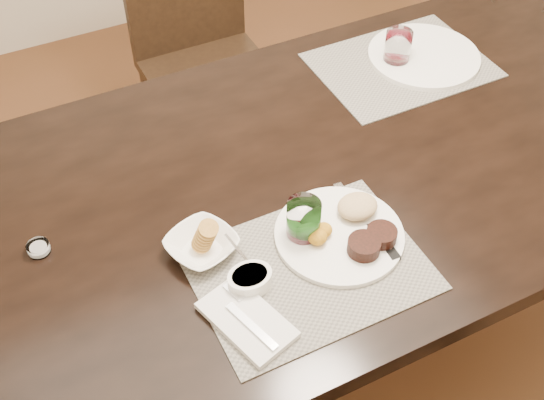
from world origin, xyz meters
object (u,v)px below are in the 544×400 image
wine_glass_near (303,223)px  far_plate (424,56)px  steak_knife (376,233)px  chair_far (200,46)px  cracker_bowl (201,245)px  dinner_plate (345,231)px

wine_glass_near → far_plate: (0.61, 0.42, -0.04)m
steak_knife → chair_far: bearing=89.6°
cracker_bowl → far_plate: bearing=24.0°
cracker_bowl → far_plate: size_ratio=0.58×
steak_knife → cracker_bowl: (-0.34, 0.12, 0.01)m
cracker_bowl → wine_glass_near: bearing=-16.3°
steak_knife → far_plate: 0.67m
chair_far → steak_knife: bearing=-92.9°
dinner_plate → cracker_bowl: 0.30m
cracker_bowl → dinner_plate: bearing=-18.7°
chair_far → dinner_plate: bearing=-95.9°
dinner_plate → wine_glass_near: (-0.08, 0.04, 0.03)m
steak_knife → wine_glass_near: 0.16m
steak_knife → cracker_bowl: size_ratio=1.41×
dinner_plate → steak_knife: size_ratio=1.10×
dinner_plate → steak_knife: dinner_plate is taller
dinner_plate → far_plate: (0.52, 0.46, -0.01)m
dinner_plate → cracker_bowl: bearing=145.0°
dinner_plate → cracker_bowl: (-0.29, 0.10, 0.00)m
chair_far → wine_glass_near: 1.16m
cracker_bowl → far_plate: cracker_bowl is taller
dinner_plate → far_plate: 0.70m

